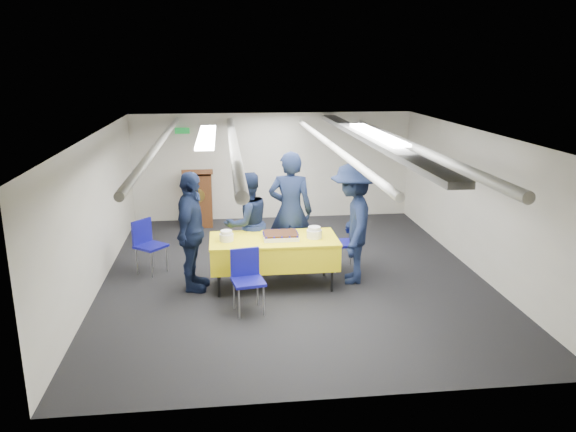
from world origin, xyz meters
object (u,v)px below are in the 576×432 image
object	(u,v)px
sailor_a	(290,211)
sailor_d	(353,223)
serving_table	(274,251)
sailor_b	(247,224)
podium	(199,197)
chair_near	(247,274)
chair_left	(147,241)
sailor_c	(191,232)
sheet_cake	(281,235)
chair_right	(349,238)

from	to	relation	value
sailor_a	sailor_d	bearing A→B (deg)	157.47
serving_table	sailor_b	bearing A→B (deg)	121.40
podium	serving_table	bearing A→B (deg)	-70.03
serving_table	chair_near	xyz separation A→B (m)	(-0.45, -0.82, -0.03)
sailor_d	sailor_b	bearing A→B (deg)	-98.04
chair_left	chair_near	bearing A→B (deg)	-47.15
sailor_c	sailor_b	bearing A→B (deg)	-44.10
sailor_b	serving_table	bearing A→B (deg)	90.02
chair_near	sailor_c	world-z (taller)	sailor_c
serving_table	sailor_a	size ratio (longest dim) A/B	0.97
sheet_cake	chair_near	size ratio (longest dim) A/B	0.62
sailor_b	sailor_c	xyz separation A→B (m)	(-0.85, -0.60, 0.07)
chair_left	sailor_d	distance (m)	3.35
chair_near	sailor_d	size ratio (longest dim) A/B	0.46
sailor_b	sheet_cake	bearing A→B (deg)	95.62
chair_right	sailor_d	bearing A→B (deg)	-97.26
chair_right	sailor_d	size ratio (longest dim) A/B	0.46
chair_left	sailor_c	distance (m)	1.20
serving_table	sailor_a	world-z (taller)	sailor_a
sailor_a	sailor_b	xyz separation A→B (m)	(-0.72, -0.10, -0.16)
chair_right	sailor_a	world-z (taller)	sailor_a
serving_table	podium	xyz separation A→B (m)	(-1.26, 3.46, 0.05)
serving_table	sailor_d	xyz separation A→B (m)	(1.23, 0.07, 0.39)
sailor_b	sailor_c	bearing A→B (deg)	4.04
chair_near	podium	bearing A→B (deg)	100.70
podium	sailor_d	world-z (taller)	sailor_d
sailor_a	chair_left	bearing A→B (deg)	10.54
sheet_cake	sailor_d	xyz separation A→B (m)	(1.13, 0.09, 0.13)
sheet_cake	chair_near	bearing A→B (deg)	-124.53
sailor_a	sailor_b	distance (m)	0.74
sailor_c	sailor_a	bearing A→B (deg)	-55.23
chair_near	sailor_a	bearing A→B (deg)	62.82
podium	sailor_d	bearing A→B (deg)	-53.78
chair_left	serving_table	bearing A→B (deg)	-23.05
sailor_a	sailor_d	size ratio (longest dim) A/B	1.05
podium	sailor_a	bearing A→B (deg)	-59.76
chair_left	sailor_b	distance (m)	1.67
chair_left	sailor_c	xyz separation A→B (m)	(0.78, -0.84, 0.38)
sailor_d	sheet_cake	bearing A→B (deg)	-74.81
sailor_d	chair_left	bearing A→B (deg)	-92.81
sheet_cake	sailor_b	xyz separation A→B (m)	(-0.48, 0.64, 0.02)
serving_table	sailor_d	bearing A→B (deg)	3.07
sheet_cake	chair_right	xyz separation A→B (m)	(1.19, 0.61, -0.28)
sheet_cake	sailor_c	bearing A→B (deg)	178.64
sheet_cake	sailor_a	bearing A→B (deg)	72.05
chair_near	sailor_a	xyz separation A→B (m)	(0.79, 1.54, 0.46)
chair_right	sailor_d	xyz separation A→B (m)	(-0.07, -0.52, 0.41)
sheet_cake	sailor_b	distance (m)	0.80
podium	sailor_c	world-z (taller)	sailor_c
sailor_c	sheet_cake	bearing A→B (deg)	-80.87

